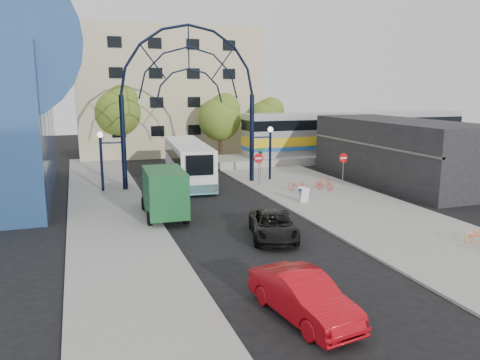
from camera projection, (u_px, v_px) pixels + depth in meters
name	position (u px, v px, depth m)	size (l,w,h in m)	color
ground	(257.00, 240.00, 23.33)	(120.00, 120.00, 0.00)	black
sidewalk_east	(352.00, 207.00, 29.62)	(8.00, 56.00, 0.12)	gray
plaza_west	(113.00, 220.00, 26.76)	(5.00, 50.00, 0.12)	gray
gateway_arch	(189.00, 73.00, 34.64)	(13.64, 0.44, 12.10)	black
stop_sign	(259.00, 161.00, 35.61)	(0.80, 0.07, 2.50)	slate
do_not_enter_sign	(343.00, 161.00, 35.78)	(0.76, 0.07, 2.48)	slate
street_name_sign	(261.00, 158.00, 36.27)	(0.70, 0.70, 2.80)	slate
sandwich_board	(304.00, 193.00, 30.54)	(0.55, 0.61, 0.99)	white
commercial_block_east	(398.00, 151.00, 37.31)	(6.00, 16.00, 5.00)	black
apartment_block	(165.00, 92.00, 55.00)	(20.00, 12.10, 14.00)	#C7B18A
train_platform	(356.00, 155.00, 50.12)	(32.00, 5.00, 0.80)	gray
train_car	(357.00, 132.00, 49.64)	(25.10, 3.05, 4.20)	#B7B7BC
tree_north_a	(221.00, 116.00, 48.43)	(4.48, 4.48, 7.00)	#382314
tree_north_b	(118.00, 110.00, 48.75)	(5.12, 5.12, 8.00)	#382314
tree_north_c	(267.00, 117.00, 52.30)	(4.16, 4.16, 6.50)	#382314
city_bus	(188.00, 161.00, 37.58)	(3.61, 11.86, 3.21)	white
green_truck	(163.00, 192.00, 27.39)	(2.49, 5.92, 2.94)	black
black_suv	(273.00, 225.00, 23.60)	(2.18, 4.73, 1.31)	black
red_sedan	(303.00, 296.00, 15.35)	(1.61, 4.63, 1.52)	#AD0A13
bike_near_a	(298.00, 185.00, 33.81)	(0.58, 1.67, 0.87)	#E4562D
bike_near_b	(325.00, 184.00, 34.30)	(0.42, 1.49, 0.90)	red
bike_far_a	(479.00, 234.00, 22.63)	(0.56, 1.59, 0.84)	orange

